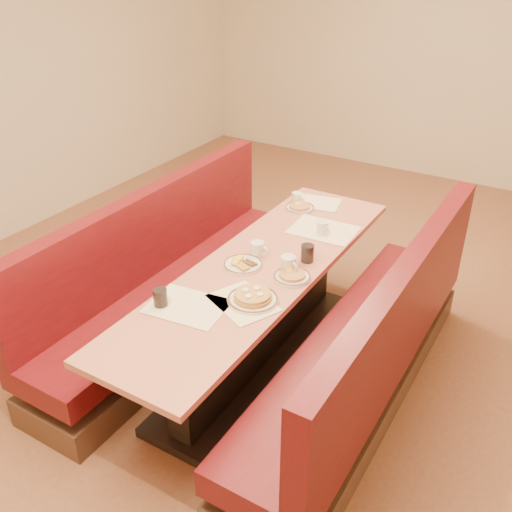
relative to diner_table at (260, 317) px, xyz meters
The scene contains 19 objects.
ground 0.37m from the diner_table, ahead, with size 8.00×8.00×0.00m, color #9E6647.
room_envelope 1.56m from the diner_table, ahead, with size 6.04×8.04×2.82m.
diner_table is the anchor object (origin of this frame).
booth_left 0.73m from the diner_table, behind, with size 0.55×2.50×1.05m.
booth_right 0.73m from the diner_table, ahead, with size 0.55×2.50×1.05m.
placemat_near_left 0.70m from the diner_table, 101.73° to the right, with size 0.42×0.31×0.00m, color #FCF4C5.
placemat_near_right 0.56m from the diner_table, 73.01° to the right, with size 0.37×0.28×0.00m, color #FCF4C5.
placemat_far_left 1.11m from the diner_table, 96.63° to the left, with size 0.34×0.26×0.00m, color #FCF4C5.
placemat_far_right 0.76m from the diner_table, 79.41° to the left, with size 0.44×0.33×0.00m, color #FCF4C5.
pancake_plate 0.55m from the diner_table, 65.72° to the right, with size 0.29×0.29×0.06m.
eggs_plate 0.41m from the diner_table, 153.07° to the right, with size 0.24×0.24×0.05m.
extra_plate_mid 0.45m from the diner_table, ahead, with size 0.22×0.22×0.05m.
extra_plate_far 0.96m from the diner_table, 101.64° to the left, with size 0.22×0.22×0.04m.
coffee_mug_a 0.46m from the diner_table, 12.69° to the left, with size 0.13×0.09×0.10m.
coffee_mug_b 0.45m from the diner_table, 128.09° to the left, with size 0.13×0.09×0.09m.
coffee_mug_c 0.74m from the diner_table, 77.49° to the left, with size 0.11×0.08×0.09m.
coffee_mug_d 1.07m from the diner_table, 104.57° to the left, with size 0.11×0.08×0.08m.
soda_tumbler_near 0.81m from the diner_table, 111.18° to the right, with size 0.08×0.08×0.11m.
soda_tumbler_mid 0.52m from the diner_table, 44.11° to the left, with size 0.08×0.08×0.11m.
Camera 1 is at (1.53, -2.58, 2.52)m, focal length 40.00 mm.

